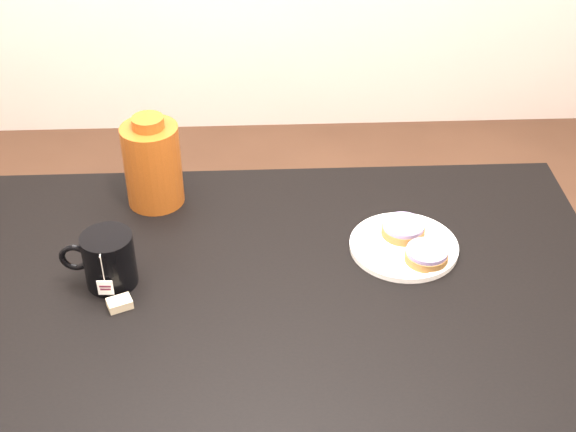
{
  "coord_description": "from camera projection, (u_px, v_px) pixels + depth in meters",
  "views": [
    {
      "loc": [
        0.0,
        -1.17,
        1.78
      ],
      "look_at": [
        0.06,
        0.17,
        0.81
      ],
      "focal_mm": 50.0,
      "sensor_mm": 36.0,
      "label": 1
    }
  ],
  "objects": [
    {
      "name": "bagel_front",
      "position": [
        427.0,
        255.0,
        1.61
      ],
      "size": [
        0.12,
        0.12,
        0.03
      ],
      "color": "brown",
      "rests_on": "plate"
    },
    {
      "name": "teabag_pouch",
      "position": [
        120.0,
        303.0,
        1.52
      ],
      "size": [
        0.05,
        0.05,
        0.02
      ],
      "primitive_type": "cube",
      "rotation": [
        0.0,
        0.0,
        0.4
      ],
      "color": "#C6B793",
      "rests_on": "table"
    },
    {
      "name": "bagel_package",
      "position": [
        153.0,
        164.0,
        1.75
      ],
      "size": [
        0.17,
        0.17,
        0.21
      ],
      "rotation": [
        0.0,
        0.0,
        -0.41
      ],
      "color": "#682B0D",
      "rests_on": "table"
    },
    {
      "name": "mug",
      "position": [
        108.0,
        259.0,
        1.55
      ],
      "size": [
        0.15,
        0.11,
        0.11
      ],
      "rotation": [
        0.0,
        0.0,
        -0.05
      ],
      "color": "black",
      "rests_on": "table"
    },
    {
      "name": "table",
      "position": [
        262.0,
        326.0,
        1.6
      ],
      "size": [
        1.4,
        0.9,
        0.75
      ],
      "color": "black",
      "rests_on": "ground_plane"
    },
    {
      "name": "plate",
      "position": [
        404.0,
        245.0,
        1.66
      ],
      "size": [
        0.23,
        0.23,
        0.02
      ],
      "color": "white",
      "rests_on": "table"
    },
    {
      "name": "bagel_back",
      "position": [
        403.0,
        229.0,
        1.68
      ],
      "size": [
        0.12,
        0.12,
        0.03
      ],
      "color": "brown",
      "rests_on": "plate"
    }
  ]
}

